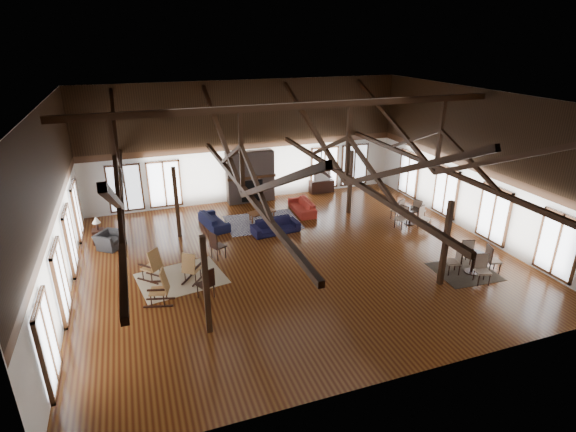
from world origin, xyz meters
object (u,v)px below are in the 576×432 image
object	(u,v)px
cafe_table_far	(411,213)
armchair	(110,240)
sofa_navy_front	(276,226)
sofa_orange	(302,206)
tv_console	(321,186)
cafe_table_near	(473,260)
sofa_navy_left	(214,220)
coffee_table	(262,212)

from	to	relation	value
cafe_table_far	armchair	bearing A→B (deg)	171.36
sofa_navy_front	cafe_table_far	bearing A→B (deg)	-16.57
sofa_orange	tv_console	bearing A→B (deg)	141.50
sofa_orange	cafe_table_near	bearing A→B (deg)	27.72
sofa_navy_left	tv_console	bearing A→B (deg)	-77.84
sofa_navy_front	cafe_table_far	distance (m)	6.15
sofa_navy_front	armchair	bearing A→B (deg)	166.70
sofa_orange	coffee_table	distance (m)	2.16
sofa_navy_left	cafe_table_far	size ratio (longest dim) A/B	1.04
cafe_table_near	cafe_table_far	bearing A→B (deg)	84.39
sofa_navy_front	sofa_navy_left	size ratio (longest dim) A/B	1.03
sofa_navy_left	tv_console	distance (m)	6.96
sofa_orange	armchair	world-z (taller)	armchair
sofa_navy_front	cafe_table_far	xyz separation A→B (m)	(6.05, -1.11, 0.20)
coffee_table	armchair	bearing A→B (deg)	168.21
cafe_table_near	cafe_table_far	size ratio (longest dim) A/B	1.04
sofa_navy_front	cafe_table_near	size ratio (longest dim) A/B	1.03
armchair	tv_console	size ratio (longest dim) A/B	0.76
tv_console	cafe_table_near	bearing A→B (deg)	-80.96
sofa_orange	coffee_table	bearing A→B (deg)	-78.50
cafe_table_near	sofa_navy_left	bearing A→B (deg)	137.73
sofa_navy_front	sofa_orange	distance (m)	2.67
sofa_navy_front	armchair	world-z (taller)	armchair
coffee_table	tv_console	bearing A→B (deg)	16.39
coffee_table	cafe_table_near	bearing A→B (deg)	-68.42
cafe_table_near	armchair	bearing A→B (deg)	152.04
coffee_table	cafe_table_near	xyz separation A→B (m)	(5.78, -7.18, 0.10)
cafe_table_far	tv_console	distance (m)	5.75
sofa_navy_front	coffee_table	world-z (taller)	sofa_navy_front
sofa_orange	cafe_table_far	distance (m)	5.05
armchair	cafe_table_near	world-z (taller)	cafe_table_near
sofa_orange	cafe_table_far	bearing A→B (deg)	56.33
tv_console	cafe_table_far	bearing A→B (deg)	-69.20
sofa_navy_left	coffee_table	distance (m)	2.21
coffee_table	cafe_table_far	distance (m)	6.75
sofa_navy_front	armchair	size ratio (longest dim) A/B	2.07
cafe_table_near	tv_console	distance (m)	10.10
sofa_navy_left	sofa_orange	bearing A→B (deg)	-97.12
sofa_navy_left	coffee_table	size ratio (longest dim) A/B	1.50
sofa_orange	coffee_table	world-z (taller)	sofa_orange
armchair	cafe_table_far	bearing A→B (deg)	-62.01
sofa_navy_left	sofa_orange	distance (m)	4.34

